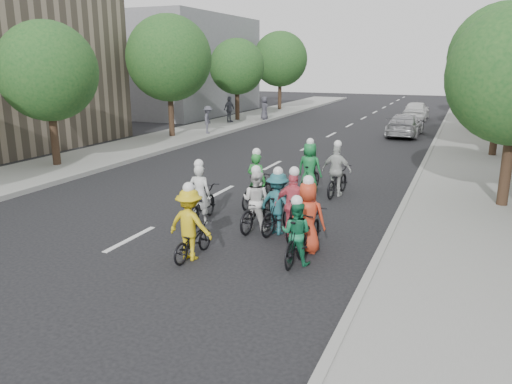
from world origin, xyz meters
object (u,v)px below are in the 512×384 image
Objects in this scene: cyclist_3 at (294,211)px; spectator_1 at (229,109)px; spectator_2 at (264,108)px; cyclist_1 at (297,237)px; spectator_0 at (208,120)px; cyclist_5 at (257,187)px; follow_car_lead at (405,125)px; cyclist_0 at (201,202)px; follow_car_trail at (416,110)px; cyclist_6 at (257,206)px; cyclist_9 at (310,172)px; cyclist_4 at (308,225)px; cyclist_8 at (337,177)px; cyclist_7 at (278,208)px; cyclist_2 at (191,230)px.

spectator_1 is at bearing -65.59° from cyclist_3.
cyclist_3 reaches higher than spectator_2.
cyclist_1 is 19.87m from spectator_0.
spectator_0 is at bearing -46.90° from cyclist_5.
cyclist_0 is at bearing 81.25° from follow_car_lead.
cyclist_3 is 1.02× the size of spectator_1.
cyclist_3 is at bearing 89.64° from follow_car_trail.
cyclist_6 is at bearing -17.35° from cyclist_3.
cyclist_3 is 4.55m from cyclist_9.
cyclist_4 is (3.38, -0.93, 0.05)m from cyclist_0.
cyclist_3 is 0.98× the size of cyclist_9.
cyclist_8 is at bearing -118.86° from cyclist_5.
cyclist_5 is 0.99× the size of cyclist_9.
spectator_2 is (-10.21, -5.57, 0.27)m from follow_car_trail.
cyclist_7 is (1.40, -1.93, 0.04)m from cyclist_5.
cyclist_0 is 16.70m from spectator_0.
cyclist_7 is at bearing 88.69° from follow_car_trail.
cyclist_9 is at bearing 87.32° from follow_car_trail.
cyclist_8 reaches higher than cyclist_0.
spectator_0 is at bearing -60.40° from cyclist_3.
cyclist_0 is 19.50m from follow_car_lead.
cyclist_9 is 14.17m from spectator_0.
cyclist_8 is (-0.62, 5.24, -0.00)m from cyclist_4.
cyclist_0 is 22.18m from spectator_1.
spectator_2 is at bearing -67.14° from cyclist_4.
spectator_1 is at bearing -49.67° from cyclist_7.
follow_car_lead is at bearing -93.48° from cyclist_2.
cyclist_6 is (0.56, 2.53, -0.05)m from cyclist_2.
spectator_2 is (-10.66, 24.39, 0.39)m from cyclist_1.
spectator_0 is (-8.81, 17.20, 0.29)m from cyclist_2.
cyclist_2 is at bearing 86.52° from follow_car_trail.
follow_car_lead is 2.52× the size of spectator_1.
spectator_2 reaches higher than cyclist_7.
cyclist_7 reaches higher than follow_car_trail.
follow_car_trail is (0.15, 23.96, 0.08)m from cyclist_8.
cyclist_0 is 28.43m from follow_car_trail.
cyclist_0 is 5.12m from cyclist_8.
follow_car_trail is (1.28, 28.15, 0.10)m from cyclist_6.
cyclist_0 reaches higher than spectator_0.
cyclist_5 is 0.93× the size of cyclist_6.
follow_car_lead is 2.71× the size of spectator_2.
spectator_2 is at bearing -17.64° from follow_car_lead.
cyclist_4 reaches higher than spectator_2.
cyclist_7 is at bearing 170.80° from cyclist_0.
spectator_1 is at bearing -48.70° from cyclist_8.
cyclist_3 is at bearing 89.39° from follow_car_lead.
cyclist_2 is at bearing 105.06° from cyclist_0.
cyclist_3 is 1.09× the size of spectator_2.
cyclist_6 is at bearing 86.00° from follow_car_lead.
cyclist_9 reaches higher than cyclist_7.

